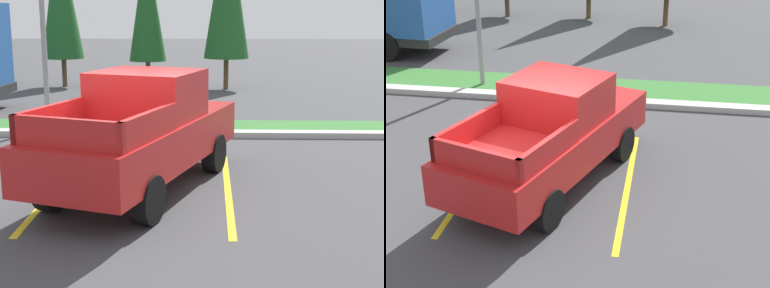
# 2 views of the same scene
# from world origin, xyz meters

# --- Properties ---
(ground_plane) EXTENTS (120.00, 120.00, 0.00)m
(ground_plane) POSITION_xyz_m (0.00, 0.00, 0.00)
(ground_plane) COLOR #424244
(parking_line_near) EXTENTS (0.12, 4.80, 0.01)m
(parking_line_near) POSITION_xyz_m (-1.23, 0.50, 0.00)
(parking_line_near) COLOR yellow
(parking_line_near) RESTS_ON ground
(parking_line_far) EXTENTS (0.12, 4.80, 0.01)m
(parking_line_far) POSITION_xyz_m (1.87, 0.50, 0.00)
(parking_line_far) COLOR yellow
(parking_line_far) RESTS_ON ground
(curb_strip) EXTENTS (56.00, 0.40, 0.15)m
(curb_strip) POSITION_xyz_m (0.00, 5.00, 0.07)
(curb_strip) COLOR #B2B2AD
(curb_strip) RESTS_ON ground
(grass_median) EXTENTS (56.00, 1.80, 0.06)m
(grass_median) POSITION_xyz_m (0.00, 6.10, 0.03)
(grass_median) COLOR #387533
(grass_median) RESTS_ON ground
(pickup_truck_main) EXTENTS (3.49, 5.55, 2.10)m
(pickup_truck_main) POSITION_xyz_m (0.33, 0.55, 1.04)
(pickup_truck_main) COLOR black
(pickup_truck_main) RESTS_ON ground
(cypress_tree_right_inner) EXTENTS (1.57, 1.57, 6.03)m
(cypress_tree_right_inner) POSITION_xyz_m (-1.09, 15.16, 3.55)
(cypress_tree_right_inner) COLOR brown
(cypress_tree_right_inner) RESTS_ON ground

